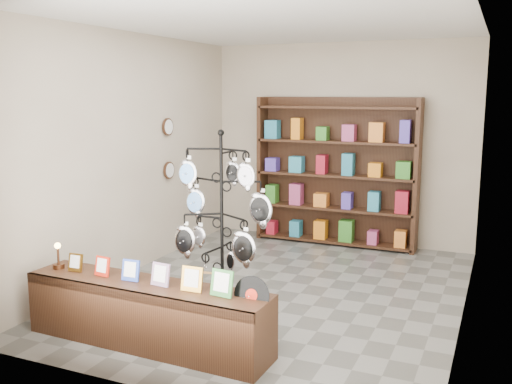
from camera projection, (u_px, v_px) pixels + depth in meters
ground at (280, 290)px, 6.61m from camera, size 5.00×5.00×0.00m
room_envelope at (281, 130)px, 6.30m from camera, size 5.00×5.00×5.00m
display_tree at (222, 214)px, 5.48m from camera, size 0.99×0.82×1.92m
front_shelf at (147, 314)px, 5.14m from camera, size 2.39×0.55×0.84m
back_shelving at (336, 176)px, 8.51m from camera, size 2.42×0.36×2.20m
wall_clocks at (168, 149)px, 7.86m from camera, size 0.03×0.24×0.84m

